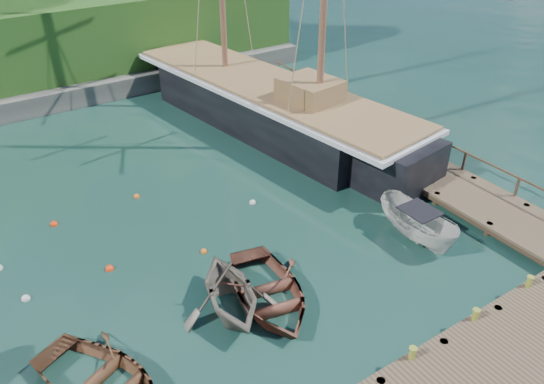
{
  "coord_description": "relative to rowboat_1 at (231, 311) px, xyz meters",
  "views": [
    {
      "loc": [
        -7.88,
        -12.13,
        13.75
      ],
      "look_at": [
        2.54,
        3.63,
        2.0
      ],
      "focal_mm": 35.0,
      "sensor_mm": 36.0,
      "label": 1
    }
  ],
  "objects": [
    {
      "name": "schooner",
      "position": [
        9.79,
        12.48,
        1.18
      ],
      "size": [
        8.29,
        28.59,
        21.21
      ],
      "rotation": [
        0.0,
        0.0,
        0.15
      ],
      "color": "black",
      "rests_on": "ground"
    },
    {
      "name": "mooring_buoy_1",
      "position": [
        -2.89,
        4.66,
        0.0
      ],
      "size": [
        0.35,
        0.35,
        0.35
      ],
      "primitive_type": "sphere",
      "color": "#F0360D",
      "rests_on": "ground"
    },
    {
      "name": "mooring_buoy_4",
      "position": [
        -3.94,
        9.02,
        0.0
      ],
      "size": [
        0.35,
        0.35,
        0.35
      ],
      "primitive_type": "sphere",
      "color": "red",
      "rests_on": "ground"
    },
    {
      "name": "rowboat_1",
      "position": [
        0.0,
        0.0,
        0.0
      ],
      "size": [
        4.35,
        4.78,
        2.16
      ],
      "primitive_type": "imported",
      "rotation": [
        0.0,
        0.0,
        -0.22
      ],
      "color": "slate",
      "rests_on": "ground"
    },
    {
      "name": "mooring_buoy_0",
      "position": [
        -6.05,
        4.71,
        0.0
      ],
      "size": [
        0.33,
        0.33,
        0.33
      ],
      "primitive_type": "sphere",
      "color": "silver",
      "rests_on": "ground"
    },
    {
      "name": "bollard_2",
      "position": [
        3.41,
        -5.44,
        0.0
      ],
      "size": [
        0.26,
        0.26,
        0.45
      ],
      "primitive_type": "cylinder",
      "color": "olive",
      "rests_on": "ground"
    },
    {
      "name": "mooring_buoy_5",
      "position": [
        -0.0,
        9.19,
        0.0
      ],
      "size": [
        0.31,
        0.31,
        0.31
      ],
      "primitive_type": "sphere",
      "color": "#D4611D",
      "rests_on": "ground"
    },
    {
      "name": "bollard_3",
      "position": [
        6.41,
        -5.44,
        0.0
      ],
      "size": [
        0.26,
        0.26,
        0.45
      ],
      "primitive_type": "cylinder",
      "color": "olive",
      "rests_on": "ground"
    },
    {
      "name": "ground",
      "position": [
        1.41,
        -0.34,
        0.0
      ],
      "size": [
        160.0,
        160.0,
        0.0
      ],
      "primitive_type": "plane",
      "color": "#143326",
      "rests_on": "ground"
    },
    {
      "name": "dock_east",
      "position": [
        12.91,
        6.66,
        0.43
      ],
      "size": [
        3.2,
        24.0,
        1.1
      ],
      "color": "#443428",
      "rests_on": "ground"
    },
    {
      "name": "rowboat_2",
      "position": [
        1.43,
        -0.29,
        0.0
      ],
      "size": [
        4.56,
        5.67,
        1.04
      ],
      "primitive_type": "imported",
      "rotation": [
        0.0,
        0.0,
        -0.21
      ],
      "color": "brown",
      "rests_on": "ground"
    },
    {
      "name": "mooring_buoy_2",
      "position": [
        0.75,
        3.57,
        0.0
      ],
      "size": [
        0.29,
        0.29,
        0.29
      ],
      "primitive_type": "sphere",
      "color": "orange",
      "rests_on": "ground"
    },
    {
      "name": "cabin_boat_white",
      "position": [
        8.81,
        -0.58,
        0.0
      ],
      "size": [
        1.9,
        4.4,
        1.66
      ],
      "primitive_type": "imported",
      "rotation": [
        0.0,
        0.0,
        -0.07
      ],
      "color": "#BBBCB5",
      "rests_on": "ground"
    },
    {
      "name": "bollard_4",
      "position": [
        9.41,
        -5.44,
        0.0
      ],
      "size": [
        0.26,
        0.26,
        0.45
      ],
      "primitive_type": "cylinder",
      "color": "olive",
      "rests_on": "ground"
    },
    {
      "name": "mooring_buoy_3",
      "position": [
        4.4,
        5.64,
        0.0
      ],
      "size": [
        0.32,
        0.32,
        0.32
      ],
      "primitive_type": "sphere",
      "color": "silver",
      "rests_on": "ground"
    }
  ]
}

